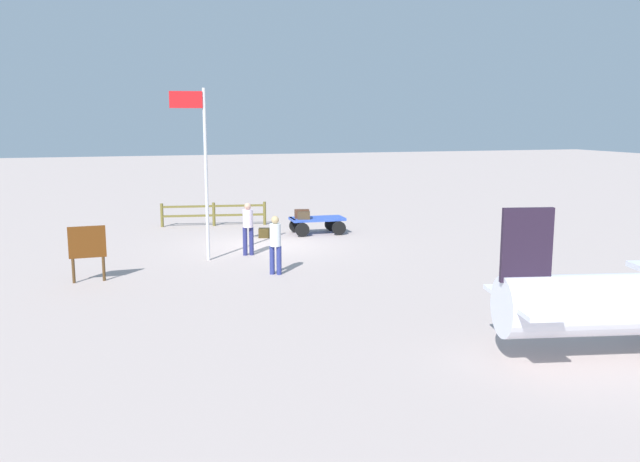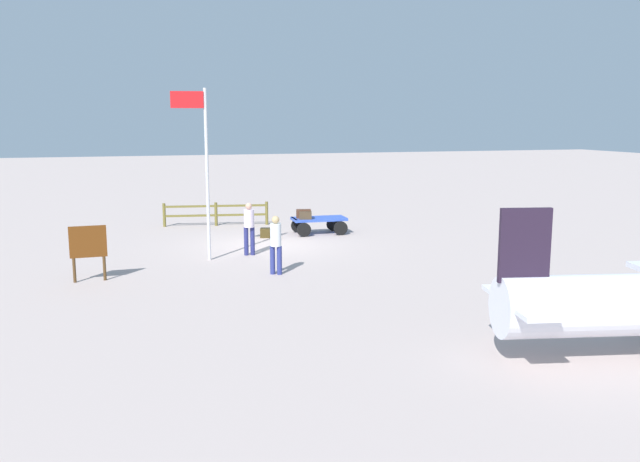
# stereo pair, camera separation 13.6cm
# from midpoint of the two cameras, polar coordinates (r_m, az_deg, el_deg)

# --- Properties ---
(ground_plane) EXTENTS (120.00, 120.00, 0.00)m
(ground_plane) POSITION_cam_midpoint_polar(r_m,az_deg,el_deg) (22.63, -4.50, -1.21)
(ground_plane) COLOR #B7A39D
(luggage_cart) EXTENTS (2.04, 1.19, 0.62)m
(luggage_cart) POSITION_cam_midpoint_polar(r_m,az_deg,el_deg) (24.72, 0.02, 0.78)
(luggage_cart) COLOR blue
(luggage_cart) RESTS_ON ground
(suitcase_olive) EXTENTS (0.59, 0.40, 0.33)m
(suitcase_olive) POSITION_cam_midpoint_polar(r_m,az_deg,el_deg) (24.52, -1.27, 1.50)
(suitcase_olive) COLOR #492D1F
(suitcase_olive) RESTS_ON luggage_cart
(suitcase_tan) EXTENTS (0.53, 0.46, 0.28)m
(suitcase_tan) POSITION_cam_midpoint_polar(r_m,az_deg,el_deg) (24.30, -1.11, 1.37)
(suitcase_tan) COLOR #3F3223
(suitcase_tan) RESTS_ON luggage_cart
(suitcase_maroon) EXTENTS (0.64, 0.48, 0.34)m
(suitcase_maroon) POSITION_cam_midpoint_polar(r_m,az_deg,el_deg) (24.05, -4.33, -0.16)
(suitcase_maroon) COLOR #413316
(suitcase_maroon) RESTS_ON ground
(worker_lead) EXTENTS (0.42, 0.42, 1.64)m
(worker_lead) POSITION_cam_midpoint_polar(r_m,az_deg,el_deg) (18.16, -3.63, -0.91)
(worker_lead) COLOR navy
(worker_lead) RESTS_ON ground
(worker_trailing) EXTENTS (0.35, 0.35, 1.67)m
(worker_trailing) POSITION_cam_midpoint_polar(r_m,az_deg,el_deg) (20.83, -5.97, 0.51)
(worker_trailing) COLOR navy
(worker_trailing) RESTS_ON ground
(flagpole) EXTENTS (1.05, 0.13, 5.16)m
(flagpole) POSITION_cam_midpoint_polar(r_m,az_deg,el_deg) (20.02, -9.90, 6.08)
(flagpole) COLOR silver
(flagpole) RESTS_ON ground
(signboard) EXTENTS (0.95, 0.11, 1.49)m
(signboard) POSITION_cam_midpoint_polar(r_m,az_deg,el_deg) (18.34, -19.21, -1.22)
(signboard) COLOR #4C3319
(signboard) RESTS_ON ground
(wooden_fence) EXTENTS (4.16, 0.77, 0.94)m
(wooden_fence) POSITION_cam_midpoint_polar(r_m,az_deg,el_deg) (26.93, -8.85, 1.62)
(wooden_fence) COLOR brown
(wooden_fence) RESTS_ON ground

